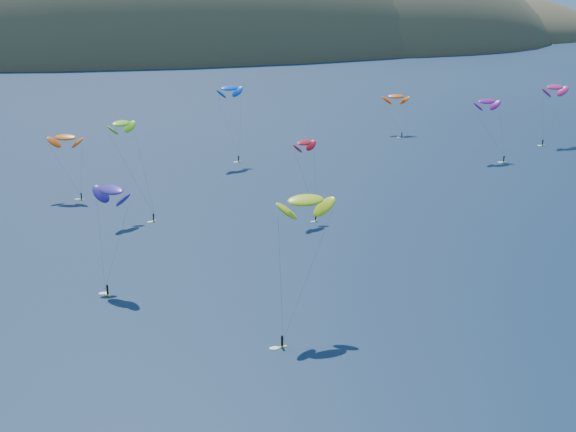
% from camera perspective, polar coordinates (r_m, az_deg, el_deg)
% --- Properties ---
extents(island, '(730.00, 300.00, 210.00)m').
position_cam_1_polar(island, '(644.78, -7.50, 11.01)').
color(island, '#3D3526').
rests_on(island, ground).
extents(kitesurfer_1, '(10.01, 9.10, 18.23)m').
position_cam_1_polar(kitesurfer_1, '(217.84, -15.56, 5.41)').
color(kitesurfer_1, '#A4DE18').
rests_on(kitesurfer_1, ground).
extents(kitesurfer_2, '(12.76, 13.00, 23.95)m').
position_cam_1_polar(kitesurfer_2, '(132.81, 1.26, 1.11)').
color(kitesurfer_2, '#A4DE18').
rests_on(kitesurfer_2, ground).
extents(kitesurfer_3, '(10.67, 13.88, 24.55)m').
position_cam_1_polar(kitesurfer_3, '(197.73, -11.78, 6.45)').
color(kitesurfer_3, '#A4DE18').
rests_on(kitesurfer_3, ground).
extents(kitesurfer_4, '(10.46, 8.43, 25.35)m').
position_cam_1_polar(kitesurfer_4, '(249.19, -4.20, 9.05)').
color(kitesurfer_4, '#A4DE18').
rests_on(kitesurfer_4, ground).
extents(kitesurfer_6, '(9.87, 11.03, 20.52)m').
position_cam_1_polar(kitesurfer_6, '(261.32, 13.97, 7.91)').
color(kitesurfer_6, '#A4DE18').
rests_on(kitesurfer_6, ground).
extents(kitesurfer_8, '(12.42, 8.45, 22.03)m').
position_cam_1_polar(kitesurfer_8, '(291.56, 18.46, 8.69)').
color(kitesurfer_8, '#A4DE18').
rests_on(kitesurfer_8, ground).
extents(kitesurfer_9, '(7.94, 9.26, 20.14)m').
position_cam_1_polar(kitesurfer_9, '(192.07, 1.18, 5.24)').
color(kitesurfer_9, '#A4DE18').
rests_on(kitesurfer_9, ground).
extents(kitesurfer_10, '(8.92, 13.54, 20.69)m').
position_cam_1_polar(kitesurfer_10, '(154.40, -12.45, 1.82)').
color(kitesurfer_10, '#A4DE18').
rests_on(kitesurfer_10, ground).
extents(kitesurfer_11, '(10.14, 13.34, 15.83)m').
position_cam_1_polar(kitesurfer_11, '(296.78, 7.68, 8.43)').
color(kitesurfer_11, '#A4DE18').
rests_on(kitesurfer_11, ground).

